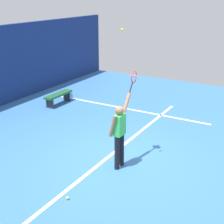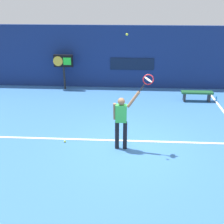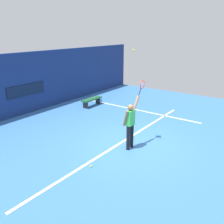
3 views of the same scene
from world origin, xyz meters
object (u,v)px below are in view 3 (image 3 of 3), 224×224
tennis_player (130,123)px  tennis_ball (134,50)px  tennis_racket (142,85)px  court_bench (92,100)px  spare_ball (91,166)px  water_bottle (102,101)px

tennis_player → tennis_ball: (0.12, 0.01, 2.51)m
tennis_racket → tennis_ball: (-0.62, 0.02, 1.28)m
tennis_player → court_bench: 5.70m
court_bench → spare_ball: bearing=-139.7°
water_bottle → spare_ball: (-6.01, -4.34, -0.09)m
tennis_racket → spare_ball: tennis_racket is taller
tennis_ball → court_bench: bearing=55.7°
tennis_racket → spare_ball: bearing=173.8°
water_bottle → spare_ball: bearing=-144.2°
tennis_player → tennis_ball: size_ratio=28.21×
tennis_ball → water_bottle: bearing=48.9°
tennis_player → tennis_racket: 1.43m
tennis_player → tennis_racket: size_ratio=3.21×
tennis_ball → water_bottle: tennis_ball is taller
tennis_ball → spare_ball: 4.02m
tennis_player → spare_ball: size_ratio=28.21×
tennis_racket → water_bottle: 6.13m
tennis_player → tennis_racket: tennis_racket is taller
water_bottle → tennis_racket: bearing=-126.4°
tennis_racket → tennis_ball: tennis_ball is taller
court_bench → spare_ball: (-5.12, -4.34, -0.30)m
tennis_racket → spare_ball: 3.42m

